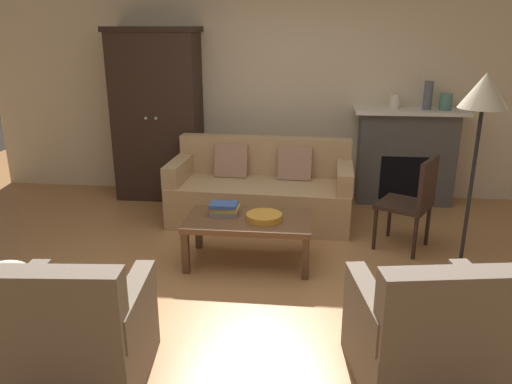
% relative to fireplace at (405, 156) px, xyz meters
% --- Properties ---
extents(ground_plane, '(9.60, 9.60, 0.00)m').
position_rel_fireplace_xyz_m(ground_plane, '(-1.55, -2.30, -0.57)').
color(ground_plane, '#B27A47').
extents(back_wall, '(7.20, 0.10, 2.80)m').
position_rel_fireplace_xyz_m(back_wall, '(-1.55, 0.25, 0.83)').
color(back_wall, beige).
rests_on(back_wall, ground).
extents(fireplace, '(1.26, 0.48, 1.12)m').
position_rel_fireplace_xyz_m(fireplace, '(0.00, 0.00, 0.00)').
color(fireplace, '#4C4947').
rests_on(fireplace, ground).
extents(armoire, '(1.06, 0.57, 2.02)m').
position_rel_fireplace_xyz_m(armoire, '(-2.95, -0.08, 0.45)').
color(armoire, black).
rests_on(armoire, ground).
extents(couch, '(1.95, 0.93, 0.86)m').
position_rel_fireplace_xyz_m(couch, '(-1.64, -0.77, -0.25)').
color(couch, tan).
rests_on(couch, ground).
extents(coffee_table, '(1.10, 0.60, 0.42)m').
position_rel_fireplace_xyz_m(coffee_table, '(-1.64, -1.84, -0.20)').
color(coffee_table, brown).
rests_on(coffee_table, ground).
extents(fruit_bowl, '(0.31, 0.31, 0.06)m').
position_rel_fireplace_xyz_m(fruit_bowl, '(-1.50, -1.86, -0.12)').
color(fruit_bowl, orange).
rests_on(fruit_bowl, coffee_table).
extents(book_stack, '(0.26, 0.19, 0.11)m').
position_rel_fireplace_xyz_m(book_stack, '(-1.87, -1.76, -0.10)').
color(book_stack, gray).
rests_on(book_stack, coffee_table).
extents(mantel_vase_cream, '(0.11, 0.11, 0.17)m').
position_rel_fireplace_xyz_m(mantel_vase_cream, '(-0.18, -0.02, 0.63)').
color(mantel_vase_cream, beige).
rests_on(mantel_vase_cream, fireplace).
extents(mantel_vase_slate, '(0.10, 0.10, 0.32)m').
position_rel_fireplace_xyz_m(mantel_vase_slate, '(0.18, -0.02, 0.71)').
color(mantel_vase_slate, '#565B66').
rests_on(mantel_vase_slate, fireplace).
extents(mantel_vase_jade, '(0.14, 0.14, 0.18)m').
position_rel_fireplace_xyz_m(mantel_vase_jade, '(0.38, -0.02, 0.64)').
color(mantel_vase_jade, slate).
rests_on(mantel_vase_jade, fireplace).
extents(armchair_near_left, '(0.84, 0.83, 0.88)m').
position_rel_fireplace_xyz_m(armchair_near_left, '(-2.43, -3.56, -0.25)').
color(armchair_near_left, '#756656').
rests_on(armchair_near_left, ground).
extents(armchair_near_right, '(0.89, 0.89, 0.88)m').
position_rel_fireplace_xyz_m(armchair_near_right, '(-0.43, -3.35, -0.25)').
color(armchair_near_right, '#756656').
rests_on(armchair_near_right, ground).
extents(side_chair_wooden, '(0.60, 0.60, 0.90)m').
position_rel_fireplace_xyz_m(side_chair_wooden, '(-0.16, -1.40, -0.06)').
color(side_chair_wooden, black).
rests_on(side_chair_wooden, ground).
extents(floor_lamp, '(0.36, 0.36, 1.70)m').
position_rel_fireplace_xyz_m(floor_lamp, '(0.14, -1.98, 0.90)').
color(floor_lamp, black).
rests_on(floor_lamp, ground).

